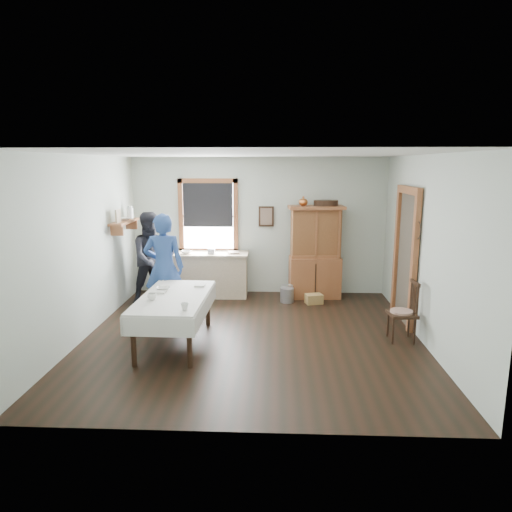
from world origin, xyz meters
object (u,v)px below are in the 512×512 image
at_px(spindle_chair, 402,311).
at_px(pail, 287,295).
at_px(work_counter, 210,274).
at_px(dining_table, 175,320).
at_px(woman_blue, 164,271).
at_px(china_hutch, 315,252).
at_px(wicker_basket, 314,299).
at_px(figure_dark, 153,261).

height_order(spindle_chair, pail, spindle_chair).
xyz_separation_m(work_counter, dining_table, (-0.15, -2.47, -0.07)).
xyz_separation_m(pail, woman_blue, (-2.05, -1.09, 0.69)).
bearing_deg(pail, china_hutch, 34.01).
xyz_separation_m(work_counter, woman_blue, (-0.54, -1.44, 0.40)).
distance_m(china_hutch, dining_table, 3.36).
bearing_deg(dining_table, wicker_basket, 43.32).
bearing_deg(work_counter, pail, -14.24).
height_order(woman_blue, figure_dark, woman_blue).
xyz_separation_m(work_counter, spindle_chair, (3.15, -2.20, 0.02)).
distance_m(dining_table, spindle_chair, 3.31).
distance_m(china_hutch, woman_blue, 2.97).
height_order(spindle_chair, figure_dark, figure_dark).
bearing_deg(china_hutch, pail, -150.46).
distance_m(work_counter, china_hutch, 2.11).
bearing_deg(wicker_basket, china_hutch, 84.73).
xyz_separation_m(work_counter, pail, (1.51, -0.35, -0.29)).
distance_m(dining_table, pail, 2.70).
distance_m(dining_table, figure_dark, 2.21).
bearing_deg(china_hutch, woman_blue, -155.14).
bearing_deg(work_counter, spindle_chair, -36.03).
relative_size(work_counter, wicker_basket, 4.97).
relative_size(spindle_chair, wicker_basket, 2.98).
relative_size(work_counter, figure_dark, 0.96).
xyz_separation_m(spindle_chair, wicker_basket, (-1.14, 1.77, -0.36)).
bearing_deg(woman_blue, wicker_basket, -162.34).
xyz_separation_m(pail, wicker_basket, (0.50, -0.07, -0.05)).
distance_m(work_counter, pail, 1.58).
xyz_separation_m(dining_table, wicker_basket, (2.17, 2.04, -0.27)).
height_order(work_counter, spindle_chair, spindle_chair).
xyz_separation_m(china_hutch, dining_table, (-2.21, -2.48, -0.53)).
bearing_deg(pail, work_counter, 166.88).
bearing_deg(woman_blue, figure_dark, -68.93).
distance_m(pail, woman_blue, 2.42).
bearing_deg(figure_dark, wicker_basket, -31.28).
xyz_separation_m(china_hutch, pail, (-0.54, -0.37, -0.76)).
distance_m(work_counter, woman_blue, 1.59).
distance_m(china_hutch, figure_dark, 3.09).
distance_m(dining_table, wicker_basket, 2.99).
relative_size(wicker_basket, woman_blue, 0.18).
bearing_deg(pail, wicker_basket, -8.49).
relative_size(dining_table, figure_dark, 1.14).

